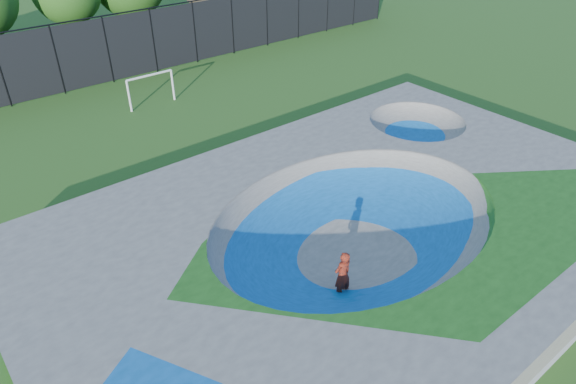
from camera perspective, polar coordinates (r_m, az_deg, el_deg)
name	(u,v)px	position (r m, az deg, el deg)	size (l,w,h in m)	color
ground	(354,247)	(18.51, 7.39, -6.13)	(120.00, 120.00, 0.00)	#275116
skate_deck	(356,231)	(18.06, 7.55, -4.28)	(22.00, 14.00, 1.50)	gray
skater	(342,275)	(16.06, 6.07, -9.15)	(0.63, 0.41, 1.73)	red
skateboard	(341,295)	(16.64, 5.90, -11.30)	(0.78, 0.22, 0.05)	black
soccer_goal	(151,84)	(29.80, -15.03, 11.50)	(2.76, 0.12, 1.82)	silver
fence	(108,49)	(33.80, -19.42, 14.80)	(48.09, 0.09, 4.04)	black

